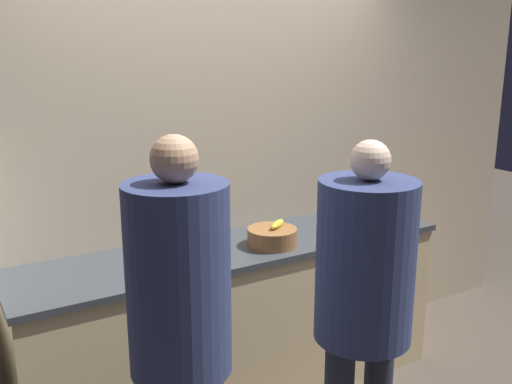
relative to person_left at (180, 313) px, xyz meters
The scene contains 8 objects.
wall_back 1.39m from the person_left, 58.57° to the left, with size 5.20×0.06×2.60m.
counter 1.26m from the person_left, 50.21° to the left, with size 2.50×0.65×0.94m.
person_left is the anchor object (origin of this frame).
person_center 0.80m from the person_left, ahead, with size 0.42×0.42×1.66m.
fruit_bowl 1.14m from the person_left, 39.97° to the left, with size 0.28×0.28×0.14m.
utensil_crock 1.98m from the person_left, 29.20° to the left, with size 0.10×0.10×0.27m.
bottle_red 1.79m from the person_left, 27.07° to the left, with size 0.08×0.08×0.14m.
cup_blue 1.22m from the person_left, 59.64° to the left, with size 0.07×0.07×0.08m.
Camera 1 is at (-1.47, -2.31, 2.02)m, focal length 40.00 mm.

